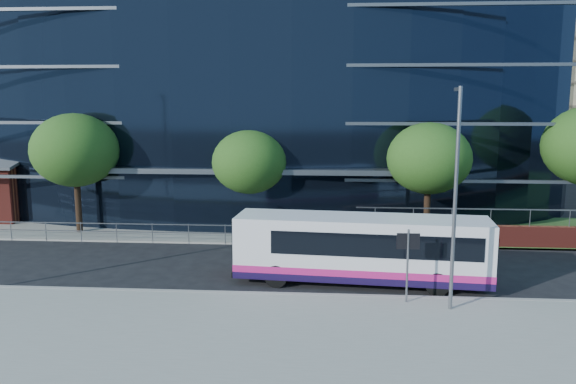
# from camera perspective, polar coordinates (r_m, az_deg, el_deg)

# --- Properties ---
(ground) EXTENTS (200.00, 200.00, 0.00)m
(ground) POSITION_cam_1_polar(r_m,az_deg,el_deg) (23.43, 0.23, -9.81)
(ground) COLOR black
(ground) RESTS_ON ground
(pavement_near) EXTENTS (80.00, 8.00, 0.15)m
(pavement_near) POSITION_cam_1_polar(r_m,az_deg,el_deg) (18.75, -0.86, -14.56)
(pavement_near) COLOR gray
(pavement_near) RESTS_ON ground
(kerb) EXTENTS (80.00, 0.25, 0.16)m
(kerb) POSITION_cam_1_polar(r_m,az_deg,el_deg) (22.46, 0.05, -10.45)
(kerb) COLOR gray
(kerb) RESTS_ON ground
(yellow_line_outer) EXTENTS (80.00, 0.08, 0.01)m
(yellow_line_outer) POSITION_cam_1_polar(r_m,az_deg,el_deg) (22.67, 0.09, -10.45)
(yellow_line_outer) COLOR gold
(yellow_line_outer) RESTS_ON ground
(yellow_line_inner) EXTENTS (80.00, 0.08, 0.01)m
(yellow_line_inner) POSITION_cam_1_polar(r_m,az_deg,el_deg) (22.81, 0.12, -10.33)
(yellow_line_inner) COLOR gold
(yellow_line_inner) RESTS_ON ground
(far_forecourt) EXTENTS (50.00, 8.00, 0.10)m
(far_forecourt) POSITION_cam_1_polar(r_m,az_deg,el_deg) (34.78, -8.42, -3.50)
(far_forecourt) COLOR gray
(far_forecourt) RESTS_ON ground
(glass_office) EXTENTS (44.00, 23.10, 16.00)m
(glass_office) POSITION_cam_1_polar(r_m,az_deg,el_deg) (43.30, -3.18, 9.67)
(glass_office) COLOR black
(glass_office) RESTS_ON ground
(guard_railings) EXTENTS (24.00, 0.05, 1.10)m
(guard_railings) POSITION_cam_1_polar(r_m,az_deg,el_deg) (31.37, -13.62, -3.61)
(guard_railings) COLOR slate
(guard_railings) RESTS_ON ground
(apartment_block) EXTENTS (60.00, 42.00, 30.00)m
(apartment_block) POSITION_cam_1_polar(r_m,az_deg,el_deg) (85.04, 25.66, 10.65)
(apartment_block) COLOR #2D511E
(apartment_block) RESTS_ON ground
(street_sign) EXTENTS (0.85, 0.09, 2.80)m
(street_sign) POSITION_cam_1_polar(r_m,az_deg,el_deg) (21.44, 12.08, -5.83)
(street_sign) COLOR slate
(street_sign) RESTS_ON pavement_near
(tree_far_a) EXTENTS (4.95, 4.95, 6.98)m
(tree_far_a) POSITION_cam_1_polar(r_m,az_deg,el_deg) (34.44, -20.83, 3.98)
(tree_far_a) COLOR black
(tree_far_a) RESTS_ON ground
(tree_far_b) EXTENTS (4.29, 4.29, 6.05)m
(tree_far_b) POSITION_cam_1_polar(r_m,az_deg,el_deg) (32.10, -3.94, 3.06)
(tree_far_b) COLOR black
(tree_far_b) RESTS_ON ground
(tree_far_c) EXTENTS (4.62, 4.62, 6.51)m
(tree_far_c) POSITION_cam_1_polar(r_m,az_deg,el_deg) (31.73, 14.13, 3.32)
(tree_far_c) COLOR black
(tree_far_c) RESTS_ON ground
(tree_dist_e) EXTENTS (4.62, 4.62, 6.51)m
(tree_dist_e) POSITION_cam_1_polar(r_m,az_deg,el_deg) (66.11, 24.19, 5.71)
(tree_dist_e) COLOR black
(tree_dist_e) RESTS_ON ground
(streetlight_east) EXTENTS (0.15, 0.77, 8.00)m
(streetlight_east) POSITION_cam_1_polar(r_m,az_deg,el_deg) (20.67, 16.64, -0.07)
(streetlight_east) COLOR slate
(streetlight_east) RESTS_ON pavement_near
(city_bus) EXTENTS (10.75, 3.33, 2.86)m
(city_bus) POSITION_cam_1_polar(r_m,az_deg,el_deg) (23.87, 7.65, -5.72)
(city_bus) COLOR silver
(city_bus) RESTS_ON ground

